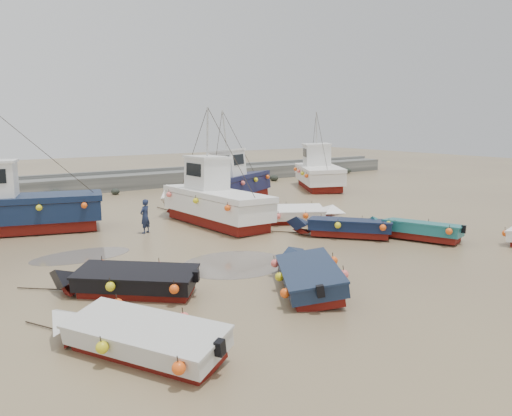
# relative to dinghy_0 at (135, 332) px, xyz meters

# --- Properties ---
(ground) EXTENTS (120.00, 120.00, 0.00)m
(ground) POSITION_rel_dinghy_0_xyz_m (9.67, 6.18, -0.54)
(ground) COLOR #917D55
(ground) RESTS_ON ground
(seawall) EXTENTS (60.00, 4.92, 1.50)m
(seawall) POSITION_rel_dinghy_0_xyz_m (9.72, 28.17, 0.09)
(seawall) COLOR slate
(seawall) RESTS_ON ground
(puddle_a) EXTENTS (4.33, 4.33, 0.01)m
(puddle_a) POSITION_rel_dinghy_0_xyz_m (6.07, 4.97, -0.54)
(puddle_a) COLOR #60574E
(puddle_a) RESTS_ON ground
(puddle_b) EXTENTS (3.41, 3.41, 0.01)m
(puddle_b) POSITION_rel_dinghy_0_xyz_m (14.79, 9.66, -0.54)
(puddle_b) COLOR #60574E
(puddle_b) RESTS_ON ground
(puddle_c) EXTENTS (4.10, 4.10, 0.01)m
(puddle_c) POSITION_rel_dinghy_0_xyz_m (1.49, 9.66, -0.54)
(puddle_c) COLOR #60574E
(puddle_c) RESTS_ON ground
(puddle_d) EXTENTS (6.33, 6.33, 0.01)m
(puddle_d) POSITION_rel_dinghy_0_xyz_m (11.87, 15.00, -0.54)
(puddle_d) COLOR #60574E
(puddle_d) RESTS_ON ground
(dinghy_0) EXTENTS (3.64, 5.96, 1.43)m
(dinghy_0) POSITION_rel_dinghy_0_xyz_m (0.00, 0.00, 0.00)
(dinghy_0) COLOR #670F0A
(dinghy_0) RESTS_ON ground
(dinghy_1) EXTENTS (4.10, 5.81, 1.43)m
(dinghy_1) POSITION_rel_dinghy_0_xyz_m (6.66, 1.21, 0.00)
(dinghy_1) COLOR #670F0A
(dinghy_1) RESTS_ON ground
(dinghy_2) EXTENTS (3.01, 5.62, 1.43)m
(dinghy_2) POSITION_rel_dinghy_0_xyz_m (15.35, 3.59, 0.01)
(dinghy_2) COLOR #670F0A
(dinghy_2) RESTS_ON ground
(dinghy_4) EXTENTS (5.06, 4.69, 1.43)m
(dinghy_4) POSITION_rel_dinghy_0_xyz_m (1.35, 4.15, 0.00)
(dinghy_4) COLOR #670F0A
(dinghy_4) RESTS_ON ground
(dinghy_5) EXTENTS (5.72, 3.77, 1.43)m
(dinghy_5) POSITION_rel_dinghy_0_xyz_m (13.19, 9.84, 0.00)
(dinghy_5) COLOR #670F0A
(dinghy_5) RESTS_ON ground
(dinghy_6) EXTENTS (4.70, 5.32, 1.43)m
(dinghy_6) POSITION_rel_dinghy_0_xyz_m (12.95, 5.98, 0.00)
(dinghy_6) COLOR #670F0A
(dinghy_6) RESTS_ON ground
(cabin_boat_0) EXTENTS (10.99, 5.22, 6.22)m
(cabin_boat_0) POSITION_rel_dinghy_0_xyz_m (-0.25, 16.11, 0.77)
(cabin_boat_0) COLOR #670F0A
(cabin_boat_0) RESTS_ON ground
(cabin_boat_1) EXTENTS (3.23, 10.41, 6.22)m
(cabin_boat_1) POSITION_rel_dinghy_0_xyz_m (9.27, 12.41, 0.79)
(cabin_boat_1) COLOR #670F0A
(cabin_boat_1) RESTS_ON ground
(cabin_boat_2) EXTENTS (8.76, 5.67, 6.22)m
(cabin_boat_2) POSITION_rel_dinghy_0_xyz_m (13.94, 17.14, 0.83)
(cabin_boat_2) COLOR #670F0A
(cabin_boat_2) RESTS_ON ground
(cabin_boat_3) EXTENTS (6.61, 9.35, 6.22)m
(cabin_boat_3) POSITION_rel_dinghy_0_xyz_m (23.98, 19.87, 0.80)
(cabin_boat_3) COLOR #670F0A
(cabin_boat_3) RESTS_ON ground
(person) EXTENTS (0.75, 0.67, 1.71)m
(person) POSITION_rel_dinghy_0_xyz_m (5.39, 12.13, -0.54)
(person) COLOR #1A233E
(person) RESTS_ON ground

